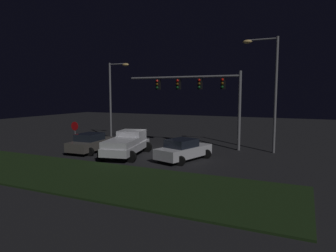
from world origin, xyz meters
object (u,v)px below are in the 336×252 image
object	(u,v)px
street_lamp_left	(114,91)
street_lamp_right	(269,81)
pickup_truck	(127,142)
car_sedan_far	(91,143)
traffic_signal_gantry	(200,89)
stop_sign	(75,129)
car_sedan	(183,150)

from	to	relation	value
street_lamp_left	street_lamp_right	distance (m)	15.50
pickup_truck	car_sedan_far	distance (m)	3.44
traffic_signal_gantry	stop_sign	bearing A→B (deg)	-155.80
traffic_signal_gantry	street_lamp_left	bearing A→B (deg)	171.96
car_sedan	street_lamp_right	bearing A→B (deg)	-25.82
street_lamp_right	car_sedan_far	bearing A→B (deg)	-156.25
traffic_signal_gantry	street_lamp_left	world-z (taller)	street_lamp_left
street_lamp_right	pickup_truck	bearing A→B (deg)	-148.73
pickup_truck	car_sedan	size ratio (longest dim) A/B	1.20
pickup_truck	street_lamp_left	bearing A→B (deg)	28.25
traffic_signal_gantry	stop_sign	distance (m)	11.42
car_sedan	street_lamp_right	distance (m)	8.83
car_sedan_far	traffic_signal_gantry	world-z (taller)	traffic_signal_gantry
car_sedan	car_sedan_far	size ratio (longest dim) A/B	1.06
traffic_signal_gantry	stop_sign	size ratio (longest dim) A/B	4.63
car_sedan_far	stop_sign	world-z (taller)	stop_sign
car_sedan_far	stop_sign	size ratio (longest dim) A/B	2.01
pickup_truck	street_lamp_right	xyz separation A→B (m)	(9.43, 5.73, 4.60)
pickup_truck	street_lamp_left	size ratio (longest dim) A/B	0.73
car_sedan_far	traffic_signal_gantry	bearing A→B (deg)	-55.28
car_sedan	street_lamp_left	distance (m)	13.10
car_sedan	street_lamp_right	world-z (taller)	street_lamp_right
pickup_truck	stop_sign	xyz separation A→B (m)	(-6.10, 1.21, 0.56)
street_lamp_left	stop_sign	world-z (taller)	street_lamp_left
pickup_truck	car_sedan	world-z (taller)	pickup_truck
street_lamp_right	stop_sign	size ratio (longest dim) A/B	4.04
pickup_truck	street_lamp_right	distance (m)	11.95
car_sedan	traffic_signal_gantry	xyz separation A→B (m)	(-0.59, 5.36, 4.29)
street_lamp_left	stop_sign	bearing A→B (deg)	-91.01
street_lamp_left	traffic_signal_gantry	bearing A→B (deg)	-8.04
street_lamp_right	stop_sign	bearing A→B (deg)	-163.78
street_lamp_left	stop_sign	distance (m)	6.75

